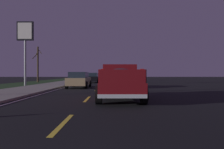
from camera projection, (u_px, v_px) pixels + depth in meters
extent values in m
plane|color=black|center=(102.00, 84.00, 27.83)|extent=(144.00, 144.00, 0.00)
cube|color=gray|center=(60.00, 83.00, 27.82)|extent=(108.00, 4.00, 0.12)
cube|color=#1E3819|center=(24.00, 84.00, 27.82)|extent=(108.00, 6.00, 0.01)
cube|color=yellow|center=(63.00, 124.00, 5.50)|extent=(2.40, 0.14, 0.01)
cube|color=yellow|center=(87.00, 99.00, 10.94)|extent=(2.40, 0.14, 0.01)
cube|color=yellow|center=(96.00, 90.00, 17.43)|extent=(2.40, 0.14, 0.01)
cube|color=yellow|center=(100.00, 86.00, 23.39)|extent=(2.40, 0.14, 0.01)
cube|color=yellow|center=(102.00, 84.00, 28.40)|extent=(2.40, 0.14, 0.01)
cube|color=yellow|center=(104.00, 82.00, 33.57)|extent=(2.40, 0.14, 0.01)
cube|color=yellow|center=(105.00, 81.00, 39.45)|extent=(2.40, 0.14, 0.01)
cube|color=yellow|center=(106.00, 80.00, 45.40)|extent=(2.40, 0.14, 0.01)
cube|color=yellow|center=(107.00, 79.00, 51.70)|extent=(2.40, 0.14, 0.01)
cube|color=yellow|center=(107.00, 79.00, 58.61)|extent=(2.40, 0.14, 0.01)
cube|color=yellow|center=(108.00, 78.00, 63.94)|extent=(2.40, 0.14, 0.01)
cube|color=yellow|center=(108.00, 78.00, 69.50)|extent=(2.40, 0.14, 0.01)
cube|color=yellow|center=(108.00, 78.00, 75.29)|extent=(2.40, 0.14, 0.01)
cube|color=yellow|center=(108.00, 77.00, 80.40)|extent=(2.40, 0.14, 0.01)
cube|color=silver|center=(77.00, 84.00, 27.83)|extent=(108.00, 0.14, 0.01)
cube|color=maroon|center=(120.00, 87.00, 10.86)|extent=(5.41, 2.02, 0.60)
cube|color=maroon|center=(119.00, 73.00, 12.05)|extent=(2.17, 1.85, 0.90)
cube|color=#1E2833|center=(120.00, 72.00, 11.00)|extent=(0.05, 1.44, 0.50)
cube|color=maroon|center=(101.00, 76.00, 9.79)|extent=(3.02, 0.09, 0.56)
cube|color=maroon|center=(140.00, 76.00, 9.78)|extent=(3.02, 0.09, 0.56)
cube|color=maroon|center=(122.00, 76.00, 8.20)|extent=(0.09, 1.88, 0.56)
cube|color=silver|center=(122.00, 96.00, 8.20)|extent=(0.13, 2.00, 0.16)
cube|color=red|center=(102.00, 71.00, 8.21)|extent=(0.06, 0.14, 0.20)
cube|color=red|center=(142.00, 71.00, 8.21)|extent=(0.06, 0.14, 0.20)
ellipsoid|color=#232833|center=(121.00, 75.00, 9.78)|extent=(2.60, 1.53, 0.64)
sphere|color=silver|center=(113.00, 78.00, 10.28)|extent=(0.40, 0.40, 0.40)
sphere|color=beige|center=(128.00, 79.00, 9.18)|extent=(0.34, 0.34, 0.34)
cylinder|color=black|center=(103.00, 89.00, 12.65)|extent=(0.84, 0.28, 0.84)
cylinder|color=black|center=(135.00, 89.00, 12.64)|extent=(0.84, 0.28, 0.84)
cylinder|color=black|center=(99.00, 95.00, 9.09)|extent=(0.84, 0.28, 0.84)
cylinder|color=black|center=(144.00, 95.00, 9.08)|extent=(0.84, 0.28, 0.84)
cube|color=#B2B5BA|center=(116.00, 81.00, 20.41)|extent=(4.43, 1.86, 0.70)
cube|color=#1E2833|center=(116.00, 75.00, 20.16)|extent=(2.49, 1.62, 0.56)
cylinder|color=black|center=(107.00, 83.00, 21.92)|extent=(0.68, 0.22, 0.68)
cylinder|color=black|center=(124.00, 83.00, 21.90)|extent=(0.68, 0.22, 0.68)
cylinder|color=black|center=(106.00, 85.00, 18.93)|extent=(0.68, 0.22, 0.68)
cylinder|color=black|center=(126.00, 85.00, 18.90)|extent=(0.68, 0.22, 0.68)
cube|color=red|center=(116.00, 81.00, 18.26)|extent=(0.10, 1.51, 0.10)
cube|color=black|center=(93.00, 79.00, 32.01)|extent=(4.41, 1.82, 0.70)
cube|color=#1E2833|center=(92.00, 75.00, 31.76)|extent=(2.47, 1.60, 0.56)
cylinder|color=black|center=(88.00, 80.00, 33.51)|extent=(0.68, 0.22, 0.68)
cylinder|color=black|center=(99.00, 80.00, 33.50)|extent=(0.68, 0.22, 0.68)
cylinder|color=black|center=(86.00, 81.00, 30.52)|extent=(0.68, 0.22, 0.68)
cylinder|color=black|center=(98.00, 81.00, 30.51)|extent=(0.68, 0.22, 0.68)
cube|color=red|center=(91.00, 79.00, 29.86)|extent=(0.09, 1.51, 0.10)
cube|color=#9E845B|center=(79.00, 81.00, 20.15)|extent=(4.42, 1.86, 0.70)
cube|color=#1E2833|center=(79.00, 75.00, 19.90)|extent=(2.48, 1.62, 0.56)
cylinder|color=black|center=(73.00, 83.00, 21.66)|extent=(0.68, 0.22, 0.68)
cylinder|color=black|center=(90.00, 84.00, 21.63)|extent=(0.68, 0.22, 0.68)
cylinder|color=black|center=(67.00, 85.00, 18.66)|extent=(0.68, 0.22, 0.68)
cylinder|color=black|center=(86.00, 85.00, 18.64)|extent=(0.68, 0.22, 0.68)
cube|color=red|center=(75.00, 82.00, 18.00)|extent=(0.10, 1.51, 0.10)
cube|color=navy|center=(96.00, 78.00, 41.14)|extent=(4.42, 1.86, 0.70)
cube|color=#1E2833|center=(96.00, 74.00, 40.89)|extent=(2.49, 1.62, 0.56)
cylinder|color=black|center=(92.00, 79.00, 42.64)|extent=(0.68, 0.22, 0.68)
cylinder|color=black|center=(101.00, 79.00, 42.62)|extent=(0.68, 0.22, 0.68)
cylinder|color=black|center=(90.00, 79.00, 39.65)|extent=(0.68, 0.22, 0.68)
cylinder|color=black|center=(100.00, 79.00, 39.63)|extent=(0.68, 0.22, 0.68)
cube|color=red|center=(95.00, 78.00, 38.99)|extent=(0.10, 1.51, 0.10)
cylinder|color=#99999E|center=(25.00, 54.00, 23.63)|extent=(0.24, 0.24, 7.44)
cube|color=black|center=(25.00, 31.00, 23.63)|extent=(0.24, 1.90, 2.20)
cube|color=silver|center=(25.00, 31.00, 23.50)|extent=(0.04, 1.60, 1.87)
cylinder|color=#423323|center=(38.00, 64.00, 33.66)|extent=(0.28, 0.28, 5.86)
cylinder|color=#423323|center=(35.00, 56.00, 33.08)|extent=(1.21, 0.60, 1.11)
cylinder|color=#423323|center=(37.00, 53.00, 34.28)|extent=(1.23, 1.04, 1.15)
cylinder|color=#423323|center=(40.00, 51.00, 33.64)|extent=(0.13, 0.68, 0.87)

